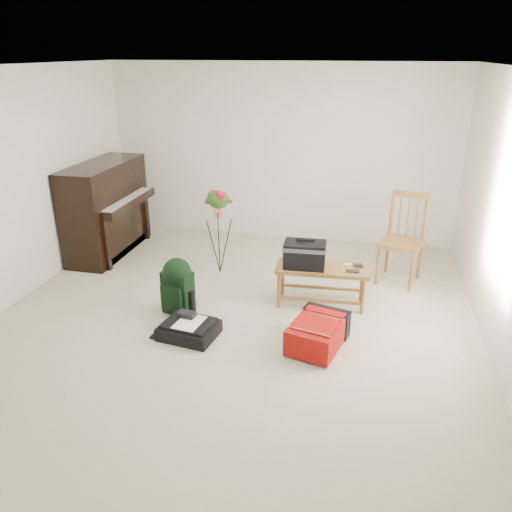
% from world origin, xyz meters
% --- Properties ---
extents(floor, '(5.00, 5.50, 0.01)m').
position_xyz_m(floor, '(0.00, 0.00, 0.00)').
color(floor, '#BAB296').
rests_on(floor, ground).
extents(ceiling, '(5.00, 5.50, 0.01)m').
position_xyz_m(ceiling, '(0.00, 0.00, 2.50)').
color(ceiling, white).
rests_on(ceiling, wall_back).
extents(wall_back, '(5.00, 0.04, 2.50)m').
position_xyz_m(wall_back, '(0.00, 2.75, 1.25)').
color(wall_back, silver).
rests_on(wall_back, floor).
extents(piano, '(0.71, 1.50, 1.25)m').
position_xyz_m(piano, '(-2.19, 1.60, 0.60)').
color(piano, black).
rests_on(piano, floor).
extents(bench, '(1.02, 0.45, 0.77)m').
position_xyz_m(bench, '(0.72, 0.65, 0.54)').
color(bench, brown).
rests_on(bench, floor).
extents(dining_chair, '(0.58, 0.58, 1.08)m').
position_xyz_m(dining_chair, '(1.71, 1.51, 0.53)').
color(dining_chair, brown).
rests_on(dining_chair, floor).
extents(red_suitcase, '(0.58, 0.74, 0.28)m').
position_xyz_m(red_suitcase, '(0.91, -0.16, 0.15)').
color(red_suitcase, '#AF1407').
rests_on(red_suitcase, floor).
extents(black_duffel, '(0.59, 0.50, 0.23)m').
position_xyz_m(black_duffel, '(-0.35, -0.30, 0.08)').
color(black_duffel, black).
rests_on(black_duffel, floor).
extents(green_backpack, '(0.36, 0.33, 0.63)m').
position_xyz_m(green_backpack, '(-0.62, 0.13, 0.34)').
color(green_backpack, black).
rests_on(green_backpack, floor).
extents(flower_stand, '(0.41, 0.41, 1.13)m').
position_xyz_m(flower_stand, '(-0.49, 1.25, 0.55)').
color(flower_stand, black).
rests_on(flower_stand, floor).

